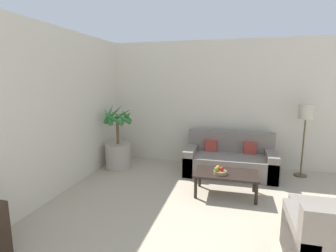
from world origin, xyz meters
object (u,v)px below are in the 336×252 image
floor_lamp (306,117)px  fruit_bowl (220,172)px  coffee_table (226,175)px  ottoman (317,218)px  sofa_loveseat (229,161)px  apple_red (222,169)px  potted_palm (118,148)px  orange_fruit (218,167)px  apple_green (216,169)px

floor_lamp → fruit_bowl: floor_lamp is taller
coffee_table → ottoman: 1.40m
sofa_loveseat → ottoman: 2.15m
apple_red → fruit_bowl: bearing=177.4°
apple_red → ottoman: bearing=-31.0°
potted_palm → ottoman: (3.42, -1.63, -0.25)m
fruit_bowl → ottoman: bearing=-30.5°
potted_palm → orange_fruit: potted_palm is taller
floor_lamp → coffee_table: 2.05m
floor_lamp → ottoman: 2.29m
sofa_loveseat → orange_fruit: 1.11m
coffee_table → apple_red: bearing=-129.2°
ottoman → coffee_table: bearing=144.6°
floor_lamp → apple_red: 2.10m
potted_palm → fruit_bowl: size_ratio=6.61×
orange_fruit → ottoman: orange_fruit is taller
coffee_table → apple_green: bearing=-145.2°
sofa_loveseat → orange_fruit: (-0.16, -1.08, 0.20)m
potted_palm → fruit_bowl: potted_palm is taller
orange_fruit → ottoman: size_ratio=0.12×
potted_palm → ottoman: bearing=-25.5°
fruit_bowl → orange_fruit: bearing=125.6°
apple_green → ottoman: size_ratio=0.11×
potted_palm → ottoman: potted_palm is taller
apple_green → ottoman: 1.49m
potted_palm → coffee_table: potted_palm is taller
potted_palm → floor_lamp: bearing=6.5°
fruit_bowl → orange_fruit: size_ratio=2.87×
sofa_loveseat → floor_lamp: size_ratio=1.23×
floor_lamp → orange_fruit: size_ratio=19.62×
sofa_loveseat → apple_red: (-0.10, -1.13, 0.20)m
potted_palm → apple_red: bearing=-22.3°
apple_green → ottoman: apple_green is taller
fruit_bowl → apple_green: 0.09m
coffee_table → ottoman: (1.13, -0.81, -0.15)m
fruit_bowl → apple_green: (-0.06, -0.02, 0.06)m
floor_lamp → coffee_table: floor_lamp is taller
coffee_table → orange_fruit: 0.19m
fruit_bowl → apple_red: bearing=-2.6°
apple_red → orange_fruit: orange_fruit is taller
potted_palm → coffee_table: bearing=-19.8°
potted_palm → fruit_bowl: bearing=-22.5°
apple_red → orange_fruit: 0.08m
coffee_table → potted_palm: bearing=160.2°
coffee_table → apple_green: 0.23m
coffee_table → apple_red: 0.17m
apple_green → floor_lamp: bearing=41.0°
sofa_loveseat → fruit_bowl: sofa_loveseat is taller
potted_palm → coffee_table: (2.29, -0.82, -0.10)m
potted_palm → apple_green: (2.13, -0.93, 0.03)m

